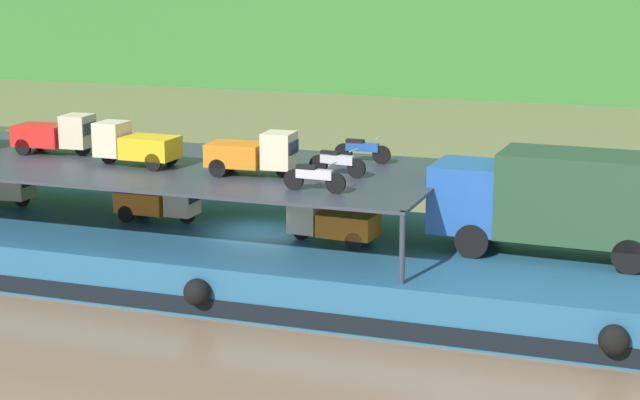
# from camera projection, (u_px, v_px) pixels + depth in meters

# --- Properties ---
(ground_plane) EXTENTS (400.00, 400.00, 0.00)m
(ground_plane) POSITION_uv_depth(u_px,v_px,m) (259.00, 277.00, 34.38)
(ground_plane) COLOR #7F664C
(cargo_barge) EXTENTS (28.48, 9.17, 1.50)m
(cargo_barge) POSITION_uv_depth(u_px,v_px,m) (259.00, 255.00, 34.19)
(cargo_barge) COLOR #23567A
(cargo_barge) RESTS_ON ground
(covered_lorry) EXTENTS (7.91, 2.48, 3.10)m
(covered_lorry) POSITION_uv_depth(u_px,v_px,m) (557.00, 200.00, 30.91)
(covered_lorry) COLOR #1E4C99
(covered_lorry) RESTS_ON cargo_barge
(cargo_rack) EXTENTS (19.28, 7.75, 2.00)m
(cargo_rack) POSITION_uv_depth(u_px,v_px,m) (151.00, 165.00, 34.86)
(cargo_rack) COLOR #2D333D
(cargo_rack) RESTS_ON cargo_barge
(mini_truck_lower_aft) EXTENTS (2.74, 1.21, 1.38)m
(mini_truck_lower_aft) POSITION_uv_depth(u_px,v_px,m) (160.00, 200.00, 35.31)
(mini_truck_lower_aft) COLOR orange
(mini_truck_lower_aft) RESTS_ON cargo_barge
(mini_truck_lower_mid) EXTENTS (2.79, 1.29, 1.38)m
(mini_truck_lower_mid) POSITION_uv_depth(u_px,v_px,m) (331.00, 221.00, 32.58)
(mini_truck_lower_mid) COLOR orange
(mini_truck_lower_mid) RESTS_ON cargo_barge
(mini_truck_upper_mid) EXTENTS (2.79, 1.29, 1.38)m
(mini_truck_upper_mid) POSITION_uv_depth(u_px,v_px,m) (56.00, 134.00, 36.22)
(mini_truck_upper_mid) COLOR red
(mini_truck_upper_mid) RESTS_ON cargo_rack
(mini_truck_upper_fore) EXTENTS (2.77, 1.24, 1.38)m
(mini_truck_upper_fore) POSITION_uv_depth(u_px,v_px,m) (135.00, 145.00, 34.17)
(mini_truck_upper_fore) COLOR gold
(mini_truck_upper_fore) RESTS_ON cargo_rack
(mini_truck_upper_bow) EXTENTS (2.79, 1.29, 1.38)m
(mini_truck_upper_bow) POSITION_uv_depth(u_px,v_px,m) (253.00, 153.00, 32.66)
(mini_truck_upper_bow) COLOR orange
(mini_truck_upper_bow) RESTS_ON cargo_rack
(motorcycle_upper_port) EXTENTS (1.90, 0.55, 0.87)m
(motorcycle_upper_port) POSITION_uv_depth(u_px,v_px,m) (314.00, 177.00, 30.48)
(motorcycle_upper_port) COLOR black
(motorcycle_upper_port) RESTS_ON cargo_rack
(motorcycle_upper_centre) EXTENTS (1.90, 0.55, 0.87)m
(motorcycle_upper_centre) POSITION_uv_depth(u_px,v_px,m) (337.00, 162.00, 32.65)
(motorcycle_upper_centre) COLOR black
(motorcycle_upper_centre) RESTS_ON cargo_rack
(motorcycle_upper_stbd) EXTENTS (1.90, 0.55, 0.87)m
(motorcycle_upper_stbd) POSITION_uv_depth(u_px,v_px,m) (362.00, 150.00, 34.76)
(motorcycle_upper_stbd) COLOR black
(motorcycle_upper_stbd) RESTS_ON cargo_rack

